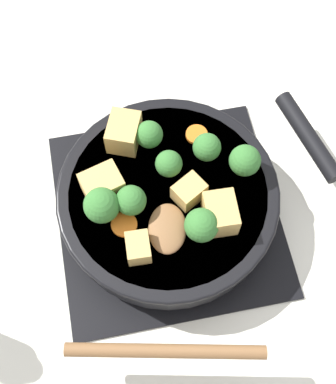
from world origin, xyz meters
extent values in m
plane|color=silver|center=(0.00, 0.00, 0.00)|extent=(2.40, 2.40, 0.00)
cube|color=black|center=(0.00, 0.00, 0.00)|extent=(0.31, 0.31, 0.01)
torus|color=black|center=(0.00, 0.00, 0.02)|extent=(0.24, 0.24, 0.01)
cube|color=black|center=(0.00, 0.00, 0.02)|extent=(0.01, 0.23, 0.01)
cube|color=black|center=(0.00, 0.00, 0.02)|extent=(0.23, 0.01, 0.01)
cylinder|color=black|center=(0.00, 0.00, 0.05)|extent=(0.29, 0.29, 0.05)
cylinder|color=brown|center=(0.00, 0.00, 0.06)|extent=(0.26, 0.26, 0.04)
torus|color=black|center=(0.00, 0.00, 0.07)|extent=(0.29, 0.29, 0.01)
cylinder|color=black|center=(-0.21, -0.05, 0.07)|extent=(0.06, 0.15, 0.02)
ellipsoid|color=brown|center=(0.01, 0.05, 0.08)|extent=(0.06, 0.08, 0.01)
cylinder|color=brown|center=(0.04, 0.20, 0.09)|extent=(0.23, 0.06, 0.02)
cube|color=tan|center=(0.08, -0.02, 0.10)|extent=(0.06, 0.05, 0.04)
cube|color=tan|center=(0.05, 0.07, 0.09)|extent=(0.03, 0.04, 0.03)
cube|color=tan|center=(0.04, -0.09, 0.10)|extent=(0.06, 0.06, 0.04)
cube|color=tan|center=(-0.06, 0.05, 0.10)|extent=(0.04, 0.05, 0.04)
cube|color=tan|center=(-0.03, 0.01, 0.09)|extent=(0.05, 0.05, 0.03)
cylinder|color=#709956|center=(-0.01, -0.03, 0.08)|extent=(0.01, 0.01, 0.01)
sphere|color=#387533|center=(-0.01, -0.03, 0.10)|extent=(0.04, 0.04, 0.04)
cylinder|color=#709956|center=(0.05, 0.01, 0.08)|extent=(0.01, 0.01, 0.01)
sphere|color=#387533|center=(0.05, 0.01, 0.10)|extent=(0.04, 0.04, 0.04)
cylinder|color=#709956|center=(-0.10, -0.01, 0.08)|extent=(0.01, 0.01, 0.01)
sphere|color=#387533|center=(-0.10, -0.01, 0.10)|extent=(0.04, 0.04, 0.04)
cylinder|color=#709956|center=(-0.06, -0.04, 0.08)|extent=(0.01, 0.01, 0.01)
sphere|color=#387533|center=(-0.06, -0.04, 0.10)|extent=(0.04, 0.04, 0.04)
cylinder|color=#709956|center=(-0.03, 0.06, 0.08)|extent=(0.01, 0.01, 0.01)
sphere|color=#387533|center=(-0.03, 0.06, 0.11)|extent=(0.04, 0.04, 0.04)
cylinder|color=#709956|center=(0.09, 0.01, 0.08)|extent=(0.01, 0.01, 0.01)
sphere|color=#387533|center=(0.09, 0.01, 0.11)|extent=(0.05, 0.05, 0.05)
cylinder|color=#709956|center=(0.01, -0.07, 0.08)|extent=(0.01, 0.01, 0.01)
sphere|color=#387533|center=(0.01, -0.07, 0.10)|extent=(0.04, 0.04, 0.04)
cylinder|color=orange|center=(0.06, 0.03, 0.08)|extent=(0.03, 0.03, 0.01)
cylinder|color=orange|center=(-0.05, -0.08, 0.08)|extent=(0.03, 0.03, 0.01)
camera|label=1|loc=(0.06, 0.28, 0.71)|focal=50.00mm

